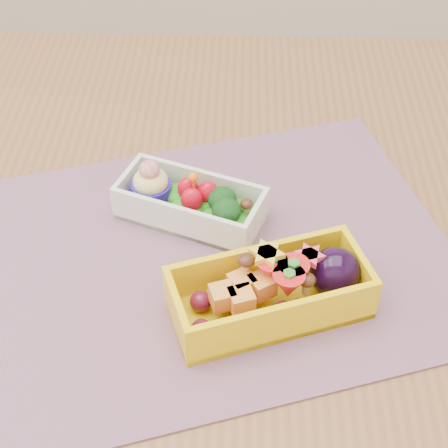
{
  "coord_description": "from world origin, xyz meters",
  "views": [
    {
      "loc": [
        0.04,
        -0.51,
        1.25
      ],
      "look_at": [
        0.03,
        -0.03,
        0.79
      ],
      "focal_mm": 57.24,
      "sensor_mm": 36.0,
      "label": 1
    }
  ],
  "objects_px": {
    "placemat": "(216,256)",
    "bento_yellow": "(274,290)",
    "table": "(199,298)",
    "bento_white": "(190,202)"
  },
  "relations": [
    {
      "from": "placemat",
      "to": "bento_yellow",
      "type": "relative_size",
      "value": 2.39
    },
    {
      "from": "table",
      "to": "bento_yellow",
      "type": "xyz_separation_m",
      "value": [
        0.07,
        -0.1,
        0.13
      ]
    },
    {
      "from": "table",
      "to": "placemat",
      "type": "relative_size",
      "value": 2.66
    },
    {
      "from": "table",
      "to": "bento_white",
      "type": "relative_size",
      "value": 7.58
    },
    {
      "from": "placemat",
      "to": "bento_white",
      "type": "distance_m",
      "value": 0.06
    },
    {
      "from": "placemat",
      "to": "table",
      "type": "bearing_deg",
      "value": 122.74
    },
    {
      "from": "table",
      "to": "bento_white",
      "type": "xyz_separation_m",
      "value": [
        -0.01,
        0.02,
        0.12
      ]
    },
    {
      "from": "table",
      "to": "bento_white",
      "type": "distance_m",
      "value": 0.12
    },
    {
      "from": "table",
      "to": "bento_yellow",
      "type": "height_order",
      "value": "bento_yellow"
    },
    {
      "from": "table",
      "to": "bento_white",
      "type": "height_order",
      "value": "bento_white"
    }
  ]
}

